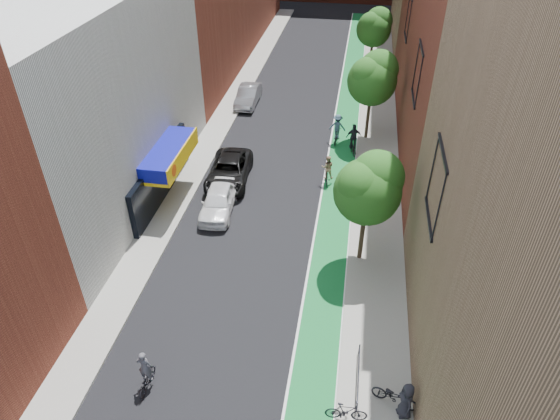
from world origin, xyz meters
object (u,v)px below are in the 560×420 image
at_px(parked_car_white, 218,201).
at_px(parked_car_black, 229,171).
at_px(cyclist_lane_mid, 353,142).
at_px(cyclist_lane_far, 337,130).
at_px(cyclist_lead, 146,375).
at_px(parked_car_silver, 248,96).
at_px(pedestrian, 406,400).
at_px(cyclist_lane_near, 327,172).

height_order(parked_car_white, parked_car_black, same).
bearing_deg(parked_car_white, parked_car_black, 89.59).
height_order(cyclist_lane_mid, cyclist_lane_far, cyclist_lane_mid).
bearing_deg(parked_car_white, cyclist_lead, -92.46).
height_order(parked_car_black, parked_car_silver, parked_car_black).
xyz_separation_m(parked_car_black, parked_car_silver, (-1.39, 12.34, -0.00)).
xyz_separation_m(parked_car_white, parked_car_black, (-0.21, 3.43, 0.00)).
relative_size(parked_car_white, parked_car_black, 0.82).
height_order(parked_car_black, cyclist_lane_far, cyclist_lane_far).
relative_size(cyclist_lane_far, pedestrian, 1.27).
height_order(parked_car_silver, cyclist_lead, cyclist_lead).
bearing_deg(cyclist_lead, pedestrian, -177.49).
distance_m(parked_car_white, parked_car_silver, 15.85).
distance_m(cyclist_lane_near, pedestrian, 16.89).
xyz_separation_m(parked_car_silver, pedestrian, (12.20, -27.81, 0.25)).
bearing_deg(cyclist_lead, cyclist_lane_far, -104.60).
height_order(parked_car_black, cyclist_lane_mid, cyclist_lane_mid).
bearing_deg(cyclist_lane_mid, parked_car_silver, -52.34).
distance_m(parked_car_white, cyclist_lane_near, 7.52).
xyz_separation_m(parked_car_white, parked_car_silver, (-1.60, 15.77, -0.00)).
bearing_deg(cyclist_lane_mid, cyclist_lane_far, -63.78).
bearing_deg(parked_car_silver, cyclist_lane_mid, -37.88).
relative_size(parked_car_silver, cyclist_lane_near, 2.35).
bearing_deg(parked_car_black, cyclist_lane_far, 41.28).
bearing_deg(cyclist_lane_near, parked_car_black, 1.37).
bearing_deg(parked_car_white, cyclist_lane_mid, 44.38).
distance_m(parked_car_black, cyclist_lane_near, 6.46).
height_order(cyclist_lane_near, pedestrian, cyclist_lane_near).
relative_size(parked_car_black, parked_car_silver, 1.19).
relative_size(parked_car_black, cyclist_lead, 2.77).
relative_size(parked_car_white, parked_car_silver, 0.97).
bearing_deg(cyclist_lane_near, parked_car_white, 28.51).
bearing_deg(cyclist_lane_far, pedestrian, 106.86).
relative_size(parked_car_white, cyclist_lane_mid, 2.04).
relative_size(parked_car_silver, cyclist_lane_far, 2.11).
distance_m(cyclist_lead, cyclist_lane_far, 23.27).
bearing_deg(parked_car_black, cyclist_lead, -91.87).
xyz_separation_m(parked_car_black, cyclist_lane_mid, (7.91, 5.19, 0.10)).
height_order(cyclist_lane_mid, pedestrian, cyclist_lane_mid).
bearing_deg(parked_car_silver, cyclist_lane_near, -56.22).
bearing_deg(cyclist_lead, parked_car_white, -87.91).
distance_m(cyclist_lane_mid, cyclist_lane_far, 1.93).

